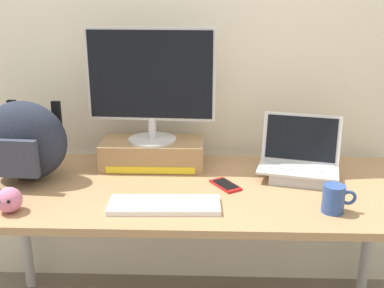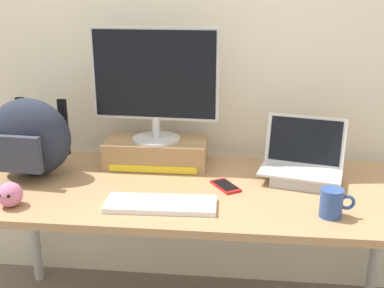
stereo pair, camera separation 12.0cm
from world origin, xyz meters
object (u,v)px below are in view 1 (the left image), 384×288
at_px(external_keyboard, 164,205).
at_px(messenger_backpack, 24,141).
at_px(toner_box_yellow, 153,154).
at_px(desktop_monitor, 151,83).
at_px(coffee_mug, 334,199).
at_px(open_laptop, 298,166).
at_px(cell_phone, 226,185).
at_px(plush_toy, 9,200).

height_order(external_keyboard, messenger_backpack, messenger_backpack).
bearing_deg(toner_box_yellow, external_keyboard, -77.96).
height_order(desktop_monitor, external_keyboard, desktop_monitor).
distance_m(messenger_backpack, coffee_mug, 1.25).
height_order(toner_box_yellow, open_laptop, open_laptop).
height_order(toner_box_yellow, external_keyboard, toner_box_yellow).
bearing_deg(messenger_backpack, cell_phone, 0.59).
xyz_separation_m(open_laptop, coffee_mug, (0.07, -0.32, -0.00)).
xyz_separation_m(external_keyboard, messenger_backpack, (-0.60, 0.26, 0.16)).
height_order(open_laptop, cell_phone, open_laptop).
distance_m(toner_box_yellow, messenger_backpack, 0.55).
height_order(desktop_monitor, messenger_backpack, desktop_monitor).
bearing_deg(cell_phone, desktop_monitor, 112.37).
bearing_deg(plush_toy, cell_phone, 17.77).
bearing_deg(open_laptop, coffee_mug, -63.82).
relative_size(toner_box_yellow, open_laptop, 1.24).
bearing_deg(messenger_backpack, toner_box_yellow, 23.00).
bearing_deg(desktop_monitor, plush_toy, -130.80).
bearing_deg(toner_box_yellow, open_laptop, -10.96).
distance_m(messenger_backpack, cell_phone, 0.85).
relative_size(desktop_monitor, open_laptop, 1.51).
distance_m(desktop_monitor, coffee_mug, 0.89).
relative_size(open_laptop, coffee_mug, 3.05).
bearing_deg(external_keyboard, plush_toy, -176.61).
xyz_separation_m(desktop_monitor, open_laptop, (0.63, -0.12, -0.33)).
height_order(desktop_monitor, plush_toy, desktop_monitor).
distance_m(open_laptop, coffee_mug, 0.32).
xyz_separation_m(desktop_monitor, coffee_mug, (0.70, -0.44, -0.33)).
bearing_deg(messenger_backpack, coffee_mug, -8.05).
height_order(desktop_monitor, coffee_mug, desktop_monitor).
height_order(coffee_mug, cell_phone, coffee_mug).
distance_m(toner_box_yellow, cell_phone, 0.40).
distance_m(desktop_monitor, plush_toy, 0.74).
distance_m(coffee_mug, cell_phone, 0.44).
height_order(open_laptop, plush_toy, open_laptop).
relative_size(messenger_backpack, coffee_mug, 3.09).
relative_size(open_laptop, messenger_backpack, 0.99).
bearing_deg(messenger_backpack, external_keyboard, -18.55).
relative_size(toner_box_yellow, messenger_backpack, 1.22).
relative_size(desktop_monitor, external_keyboard, 1.35).
xyz_separation_m(desktop_monitor, messenger_backpack, (-0.51, -0.17, -0.22)).
xyz_separation_m(messenger_backpack, coffee_mug, (1.21, -0.27, -0.12)).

